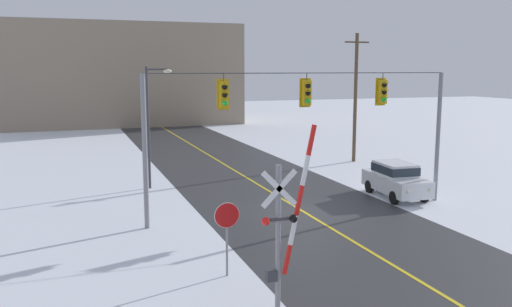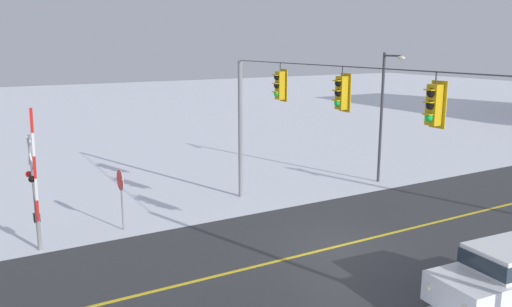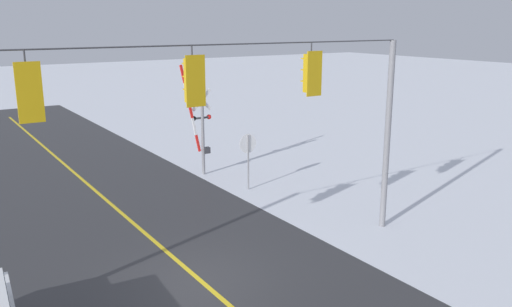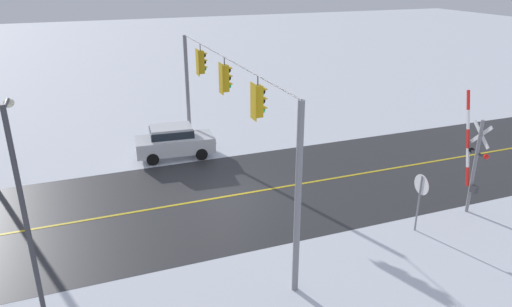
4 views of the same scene
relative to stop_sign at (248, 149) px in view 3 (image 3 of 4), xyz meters
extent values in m
plane|color=silver|center=(5.38, 5.95, -1.71)|extent=(160.00, 160.00, 0.00)
cylinder|color=gray|center=(-1.62, 5.95, 1.39)|extent=(0.20, 0.20, 6.20)
cylinder|color=#38383D|center=(5.38, 5.95, 4.49)|extent=(14.00, 0.04, 0.04)
cylinder|color=#38383D|center=(1.66, 5.95, 4.32)|extent=(0.04, 0.04, 0.32)
cube|color=#C6990F|center=(1.66, 5.95, 3.62)|extent=(0.34, 0.28, 1.08)
cube|color=#C6990F|center=(1.66, 6.11, 3.62)|extent=(0.52, 0.03, 1.26)
sphere|color=black|center=(1.66, 5.80, 3.94)|extent=(0.24, 0.24, 0.24)
cube|color=#C6990F|center=(1.66, 5.73, 4.03)|extent=(0.26, 0.16, 0.03)
sphere|color=black|center=(1.66, 5.80, 3.62)|extent=(0.24, 0.24, 0.24)
cube|color=#C6990F|center=(1.66, 5.73, 3.71)|extent=(0.26, 0.16, 0.03)
sphere|color=green|center=(1.66, 5.80, 3.30)|extent=(0.24, 0.24, 0.24)
cube|color=#C6990F|center=(1.66, 5.73, 3.39)|extent=(0.26, 0.16, 0.03)
cylinder|color=#38383D|center=(5.38, 5.95, 4.33)|extent=(0.04, 0.04, 0.31)
cube|color=#C6990F|center=(5.38, 5.95, 3.63)|extent=(0.34, 0.28, 1.08)
cube|color=#C6990F|center=(5.38, 6.11, 3.63)|extent=(0.52, 0.03, 1.26)
sphere|color=black|center=(5.38, 5.80, 3.95)|extent=(0.24, 0.24, 0.24)
cube|color=#C6990F|center=(5.38, 5.73, 4.04)|extent=(0.26, 0.16, 0.03)
sphere|color=black|center=(5.38, 5.80, 3.63)|extent=(0.24, 0.24, 0.24)
cube|color=#C6990F|center=(5.38, 5.73, 3.72)|extent=(0.26, 0.16, 0.03)
sphere|color=green|center=(5.38, 5.80, 3.31)|extent=(0.24, 0.24, 0.24)
cube|color=#C6990F|center=(5.38, 5.73, 3.40)|extent=(0.26, 0.16, 0.03)
cylinder|color=#38383D|center=(9.18, 5.95, 4.33)|extent=(0.04, 0.04, 0.32)
cube|color=#C6990F|center=(9.18, 5.95, 3.63)|extent=(0.34, 0.28, 1.08)
cube|color=#C6990F|center=(9.18, 6.11, 3.63)|extent=(0.52, 0.03, 1.26)
sphere|color=black|center=(9.18, 5.80, 3.95)|extent=(0.24, 0.24, 0.24)
cube|color=#C6990F|center=(9.18, 5.73, 4.03)|extent=(0.26, 0.16, 0.03)
sphere|color=black|center=(9.18, 5.80, 3.63)|extent=(0.24, 0.24, 0.24)
cube|color=#C6990F|center=(9.18, 5.73, 3.71)|extent=(0.26, 0.16, 0.03)
sphere|color=green|center=(9.18, 5.80, 3.31)|extent=(0.24, 0.24, 0.24)
cube|color=#C6990F|center=(9.18, 5.73, 3.39)|extent=(0.26, 0.16, 0.03)
cylinder|color=gray|center=(0.00, 0.02, -0.56)|extent=(0.07, 0.07, 2.30)
cylinder|color=#B71414|center=(0.00, -0.02, 0.24)|extent=(0.76, 0.03, 0.76)
cylinder|color=white|center=(0.00, 0.00, 0.24)|extent=(0.80, 0.02, 0.80)
cylinder|color=gray|center=(0.49, -3.00, 0.29)|extent=(0.14, 0.14, 4.00)
cube|color=white|center=(0.49, -3.05, 1.69)|extent=(0.98, 0.04, 0.98)
cube|color=white|center=(0.49, -3.05, 1.69)|extent=(0.98, 0.04, 0.98)
cube|color=#38383D|center=(0.49, -3.04, 0.89)|extent=(0.80, 0.06, 0.08)
sphere|color=red|center=(0.11, -3.10, 0.89)|extent=(0.22, 0.22, 0.22)
sphere|color=black|center=(0.87, -3.10, 0.89)|extent=(0.22, 0.22, 0.22)
cube|color=red|center=(0.75, -3.00, -0.23)|extent=(0.26, 0.08, 0.80)
cube|color=white|center=(0.91, -3.00, 0.55)|extent=(0.26, 0.08, 0.80)
cube|color=red|center=(1.06, -3.00, 1.32)|extent=(0.26, 0.08, 0.80)
cube|color=white|center=(1.22, -3.00, 2.10)|extent=(0.26, 0.08, 0.80)
cube|color=red|center=(1.38, -3.00, 2.87)|extent=(0.26, 0.08, 0.80)
cube|color=#38383D|center=(0.31, -3.00, -0.61)|extent=(0.28, 0.20, 0.28)
camera|label=1|loc=(-4.46, -15.26, 4.67)|focal=37.58mm
camera|label=2|loc=(18.54, -4.87, 5.21)|focal=36.13mm
camera|label=3|loc=(11.24, 17.72, 5.03)|focal=37.18mm
camera|label=4|loc=(-12.81, 11.56, 7.85)|focal=33.28mm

